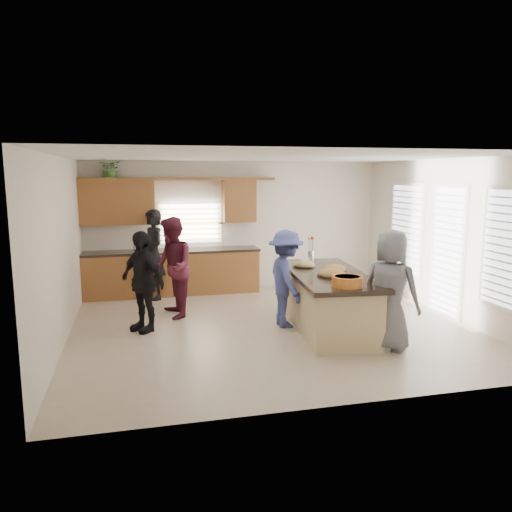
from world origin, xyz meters
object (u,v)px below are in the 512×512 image
object	(u,v)px
salad_bowl	(347,281)
woman_left_back	(153,255)
woman_left_mid	(172,268)
woman_right_back	(286,279)
island	(327,302)
woman_right_front	(390,291)
woman_left_front	(142,281)

from	to	relation	value
salad_bowl	woman_left_back	bearing A→B (deg)	124.43
woman_left_mid	woman_right_back	size ratio (longest dim) A/B	1.11
island	woman_right_front	xyz separation A→B (m)	(0.52, -1.10, 0.42)
island	woman_left_mid	world-z (taller)	woman_left_mid
woman_left_back	woman_right_back	distance (m)	3.18
woman_left_back	woman_left_mid	size ratio (longest dim) A/B	1.02
woman_left_front	woman_left_mid	bearing A→B (deg)	103.51
island	salad_bowl	distance (m)	1.18
salad_bowl	woman_left_mid	world-z (taller)	woman_left_mid
woman_right_front	salad_bowl	bearing A→B (deg)	41.47
salad_bowl	woman_left_front	distance (m)	3.28
salad_bowl	island	bearing A→B (deg)	83.40
woman_right_front	woman_right_back	bearing A→B (deg)	-2.57
salad_bowl	woman_right_front	xyz separation A→B (m)	(0.63, -0.09, -0.16)
island	woman_left_mid	distance (m)	2.78
woman_left_front	woman_right_back	bearing A→B (deg)	44.30
island	woman_right_front	world-z (taller)	woman_right_front
salad_bowl	woman_left_front	size ratio (longest dim) A/B	0.27
woman_left_back	woman_right_front	bearing A→B (deg)	20.32
woman_left_back	woman_right_back	world-z (taller)	woman_left_back
woman_left_front	woman_right_front	distance (m)	3.87
woman_left_back	woman_right_front	world-z (taller)	woman_left_back
woman_left_back	woman_left_front	bearing A→B (deg)	-26.51
woman_left_front	woman_right_back	size ratio (longest dim) A/B	1.01
salad_bowl	woman_right_back	distance (m)	1.45
woman_left_back	woman_right_back	bearing A→B (deg)	21.21
woman_left_mid	woman_right_front	world-z (taller)	woman_left_mid
woman_left_mid	woman_left_front	world-z (taller)	woman_left_mid
woman_left_mid	woman_left_back	bearing A→B (deg)	-175.60
island	woman_left_front	xyz separation A→B (m)	(-2.95, 0.62, 0.37)
woman_right_back	woman_left_back	bearing A→B (deg)	39.74
woman_left_front	woman_right_front	world-z (taller)	woman_right_front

